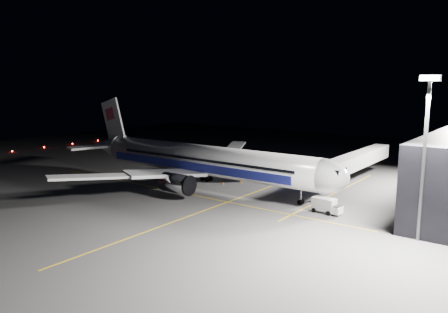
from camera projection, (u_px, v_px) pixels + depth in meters
name	position (u px, v px, depth m)	size (l,w,h in m)	color
ground	(204.00, 187.00, 83.79)	(200.00, 200.00, 0.00)	#4C4C4F
guide_line_main	(248.00, 195.00, 77.88)	(0.25, 80.00, 0.01)	gold
guide_line_cross	(183.00, 193.00, 79.05)	(70.00, 0.25, 0.01)	gold
guide_line_side	(334.00, 194.00, 78.68)	(0.25, 40.00, 0.01)	gold
airliner	(200.00, 160.00, 83.57)	(61.48, 54.22, 16.64)	silver
jet_bridge	(351.00, 162.00, 84.28)	(3.60, 34.40, 6.30)	#B2B2B7
floodlight_mast_south	(425.00, 144.00, 53.35)	(2.40, 0.67, 20.70)	#59595E
taxiway_lights	(12.00, 151.00, 126.29)	(0.44, 60.44, 0.44)	#FF140A
service_truck	(327.00, 205.00, 66.67)	(4.75, 2.38, 2.34)	white
baggage_tug	(222.00, 161.00, 108.25)	(2.35, 2.02, 1.51)	black
safety_cone_a	(204.00, 173.00, 95.74)	(0.39, 0.39, 0.58)	orange
safety_cone_b	(223.00, 183.00, 86.04)	(0.35, 0.35, 0.53)	orange
safety_cone_c	(241.00, 181.00, 87.22)	(0.40, 0.40, 0.61)	orange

